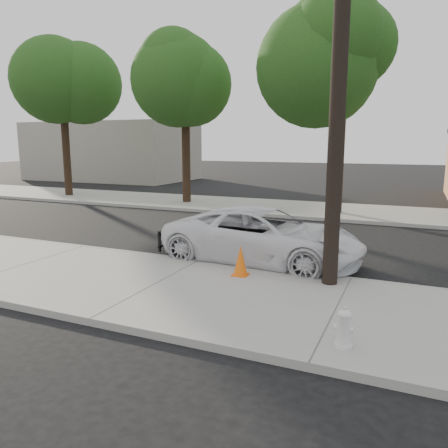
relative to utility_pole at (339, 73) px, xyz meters
The scene contains 12 objects.
ground 6.51m from the utility_pole, 143.13° to the left, with size 120.00×120.00×0.00m, color black.
near_sidewalk 6.07m from the utility_pole, 156.04° to the right, with size 90.00×4.40×0.15m, color gray.
far_sidewalk 12.64m from the utility_pole, 107.82° to the left, with size 90.00×5.00×0.15m, color gray.
curb_near 5.89m from the utility_pole, behind, with size 90.00×0.12×0.16m, color #9E9B93.
building_far 32.82m from the utility_pole, 136.11° to the left, with size 14.00×8.00×5.00m, color gray.
utility_pole is the anchor object (origin of this frame).
tree_a 20.43m from the utility_pole, 148.77° to the left, with size 4.65×4.50×9.00m.
tree_b 14.37m from the utility_pole, 131.18° to the left, with size 4.34×4.20×8.45m.
tree_c 10.66m from the utility_pole, 97.63° to the left, with size 4.96×4.80×9.55m.
police_cruiser 4.72m from the utility_pole, 144.21° to the left, with size 2.53×5.48×1.52m, color white.
fire_hydrant 5.30m from the utility_pole, 75.88° to the right, with size 0.32×0.29×0.61m.
traffic_cone 4.68m from the utility_pole, behind, with size 0.40×0.40×0.73m.
Camera 1 is at (5.22, -12.33, 3.29)m, focal length 35.00 mm.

